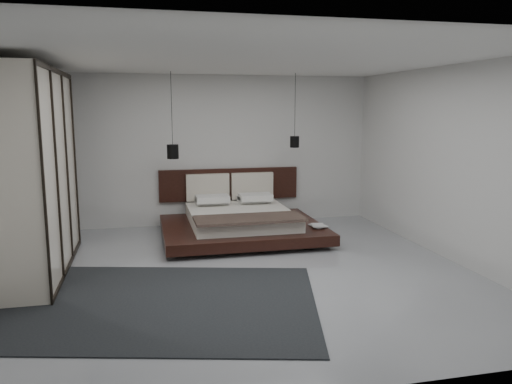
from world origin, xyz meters
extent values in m
plane|color=#999CA2|center=(0.00, 0.00, 0.00)|extent=(6.00, 6.00, 0.00)
plane|color=white|center=(0.00, 0.00, 2.80)|extent=(6.00, 6.00, 0.00)
plane|color=silver|center=(0.00, 3.00, 1.40)|extent=(6.00, 0.00, 6.00)
plane|color=silver|center=(0.00, -3.00, 1.40)|extent=(6.00, 0.00, 6.00)
plane|color=silver|center=(3.00, 0.00, 1.40)|extent=(0.00, 6.00, 6.00)
cube|color=black|center=(-2.95, 2.45, 1.30)|extent=(0.05, 0.90, 2.60)
cube|color=black|center=(0.28, 1.75, 0.04)|extent=(2.09, 1.71, 0.08)
cube|color=black|center=(0.28, 1.75, 0.16)|extent=(2.66, 2.18, 0.17)
cube|color=silver|center=(0.28, 1.87, 0.35)|extent=(1.71, 1.90, 0.21)
cube|color=black|center=(0.28, 1.13, 0.48)|extent=(1.73, 0.66, 0.05)
cube|color=white|center=(-0.12, 2.60, 0.52)|extent=(0.59, 0.38, 0.11)
cube|color=white|center=(0.67, 2.60, 0.52)|extent=(0.59, 0.38, 0.11)
cube|color=white|center=(-0.12, 2.47, 0.58)|extent=(0.59, 0.38, 0.11)
cube|color=white|center=(0.67, 2.47, 0.58)|extent=(0.59, 0.38, 0.11)
cube|color=black|center=(0.28, 2.96, 0.76)|extent=(2.66, 0.08, 0.60)
cube|color=beige|center=(-0.15, 2.87, 0.73)|extent=(0.81, 0.10, 0.50)
cube|color=beige|center=(0.70, 2.87, 0.73)|extent=(0.81, 0.10, 0.50)
imported|color=#99724C|center=(1.37, 1.28, 0.26)|extent=(0.27, 0.33, 0.03)
imported|color=#99724C|center=(1.35, 1.25, 0.29)|extent=(0.25, 0.31, 0.02)
cylinder|color=black|center=(-0.81, 2.32, 2.19)|extent=(0.01, 0.01, 1.22)
cylinder|color=black|center=(-0.81, 2.32, 1.45)|extent=(0.20, 0.20, 0.24)
cylinder|color=#FFE0B2|center=(-0.81, 2.32, 1.35)|extent=(0.15, 0.15, 0.01)
cylinder|color=black|center=(1.37, 2.32, 2.24)|extent=(0.01, 0.01, 1.11)
cylinder|color=black|center=(1.37, 2.32, 1.59)|extent=(0.17, 0.17, 0.20)
cylinder|color=#FFE0B2|center=(1.37, 2.32, 1.50)|extent=(0.13, 0.13, 0.01)
cube|color=silver|center=(-2.70, 0.70, 1.35)|extent=(0.62, 2.70, 2.70)
cube|color=black|center=(-2.38, 0.70, 2.67)|extent=(0.03, 2.70, 0.06)
cube|color=black|center=(-2.38, 0.70, 0.03)|extent=(0.03, 2.70, 0.06)
cube|color=black|center=(-2.38, -0.65, 1.35)|extent=(0.03, 0.05, 2.70)
cube|color=black|center=(-2.38, 0.25, 1.35)|extent=(0.03, 0.05, 2.70)
cube|color=black|center=(-2.38, 1.15, 1.35)|extent=(0.03, 0.05, 2.70)
cube|color=black|center=(-2.38, 2.05, 1.35)|extent=(0.03, 0.05, 2.70)
cube|color=black|center=(-1.20, -0.86, 0.01)|extent=(4.04, 3.31, 0.02)
camera|label=1|loc=(-1.33, -6.33, 2.19)|focal=35.00mm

